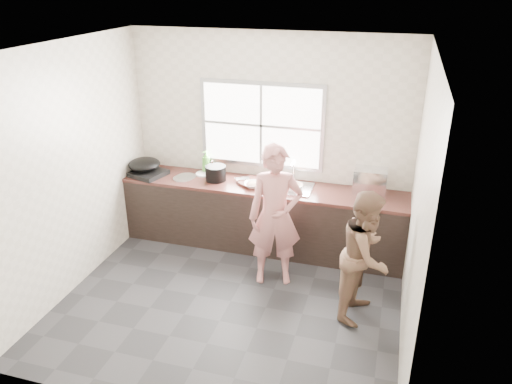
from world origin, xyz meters
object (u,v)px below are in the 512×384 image
(bowl_mince, at_px, (253,185))
(bottle_green, at_px, (206,162))
(plate_food, at_px, (204,174))
(glass_jar, at_px, (207,170))
(bottle_brown_tall, at_px, (212,169))
(dish_rack, at_px, (370,180))
(bowl_crabs, at_px, (293,188))
(black_pot, at_px, (216,173))
(person_side, at_px, (366,255))
(wok, at_px, (144,164))
(burner, at_px, (149,173))
(cutting_board, at_px, (252,182))
(woman, at_px, (275,220))
(bowl_held, at_px, (277,192))
(pot_lid_right, at_px, (186,177))
(bottle_brown_short, at_px, (215,172))
(pot_lid_left, at_px, (183,178))

(bowl_mince, relative_size, bottle_green, 0.78)
(plate_food, xyz_separation_m, glass_jar, (0.03, 0.05, 0.04))
(bottle_brown_tall, relative_size, dish_rack, 0.49)
(bowl_crabs, bearing_deg, black_pot, 177.80)
(person_side, relative_size, wok, 3.34)
(bottle_green, xyz_separation_m, burner, (-0.68, -0.34, -0.12))
(cutting_board, xyz_separation_m, bowl_mince, (0.05, -0.11, 0.01))
(bowl_mince, height_order, bottle_green, bottle_green)
(woman, relative_size, bowl_mince, 6.67)
(bowl_held, distance_m, bottle_brown_tall, 1.03)
(glass_jar, xyz_separation_m, dish_rack, (2.12, -0.01, 0.10))
(bowl_held, distance_m, pot_lid_right, 1.29)
(woman, xyz_separation_m, dish_rack, (0.95, 0.91, 0.23))
(burner, xyz_separation_m, pot_lid_right, (0.50, 0.09, -0.02))
(cutting_board, bearing_deg, pot_lid_right, -177.02)
(plate_food, bearing_deg, bowl_crabs, -8.28)
(bottle_brown_tall, bearing_deg, person_side, -30.05)
(bottle_brown_tall, relative_size, bottle_brown_short, 1.14)
(bowl_crabs, xyz_separation_m, bowl_held, (-0.16, -0.17, -0.00))
(wok, xyz_separation_m, pot_lid_left, (0.55, -0.02, -0.13))
(dish_rack, bearing_deg, bottle_brown_tall, -179.31)
(bottle_brown_tall, distance_m, dish_rack, 2.03)
(bottle_brown_short, bearing_deg, bottle_green, 138.64)
(person_side, relative_size, dish_rack, 3.56)
(bowl_held, xyz_separation_m, black_pot, (-0.86, 0.21, 0.07))
(person_side, distance_m, bowl_crabs, 1.44)
(pot_lid_right, bearing_deg, pot_lid_left, -101.96)
(wok, distance_m, dish_rack, 2.91)
(bowl_crabs, height_order, bottle_brown_short, bottle_brown_short)
(pot_lid_right, bearing_deg, bowl_mince, -3.95)
(black_pot, distance_m, pot_lid_left, 0.44)
(bowl_mince, relative_size, plate_food, 1.04)
(bowl_mince, distance_m, bottle_green, 0.82)
(pot_lid_left, bearing_deg, bottle_brown_short, 21.09)
(bowl_mince, bearing_deg, cutting_board, 116.29)
(bowl_crabs, height_order, dish_rack, dish_rack)
(bowl_held, height_order, plate_food, bowl_held)
(glass_jar, bearing_deg, pot_lid_right, -136.46)
(plate_food, bearing_deg, bowl_held, -17.84)
(woman, height_order, person_side, woman)
(glass_jar, xyz_separation_m, burner, (-0.71, -0.29, -0.01))
(burner, relative_size, wok, 0.96)
(glass_jar, height_order, pot_lid_right, glass_jar)
(wok, bearing_deg, cutting_board, 3.83)
(dish_rack, height_order, pot_lid_right, dish_rack)
(plate_food, height_order, burner, burner)
(cutting_board, height_order, pot_lid_left, cutting_board)
(wok, distance_m, pot_lid_right, 0.58)
(bottle_brown_short, xyz_separation_m, wok, (-0.94, -0.13, 0.05))
(bowl_crabs, bearing_deg, glass_jar, 169.22)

